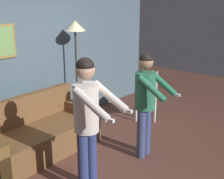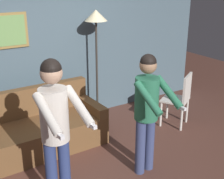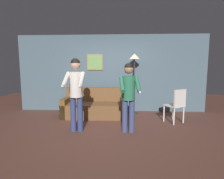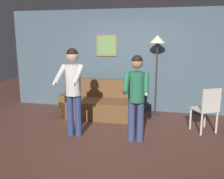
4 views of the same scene
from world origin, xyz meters
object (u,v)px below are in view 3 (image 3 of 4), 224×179
Objects in this scene: person_standing_left at (76,88)px; dining_chair_distant at (177,104)px; person_standing_right at (129,92)px; torchiere_lamp at (134,62)px; couch at (95,107)px.

dining_chair_distant is at bearing 16.62° from person_standing_left.
torchiere_lamp is at bearing 81.64° from person_standing_right.
person_standing_left is (-1.46, -1.71, -0.63)m from torchiere_lamp.
couch is 2.06× the size of dining_chair_distant.
dining_chair_distant is at bearing -13.74° from couch.
person_standing_right is (1.21, -0.01, -0.08)m from person_standing_left.
person_standing_left reaches higher than person_standing_right.
person_standing_right is at bearing -0.32° from person_standing_left.
torchiere_lamp reaches higher than dining_chair_distant.
dining_chair_distant is at bearing 29.93° from person_standing_right.
couch is 0.99× the size of torchiere_lamp.
dining_chair_distant is at bearing -41.74° from torchiere_lamp.
person_standing_right is at bearing -98.36° from torchiere_lamp.
torchiere_lamp reaches higher than person_standing_left.
person_standing_right is (0.98, -1.33, 0.67)m from couch.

